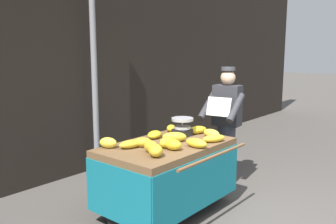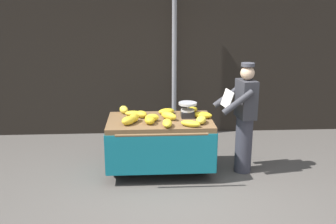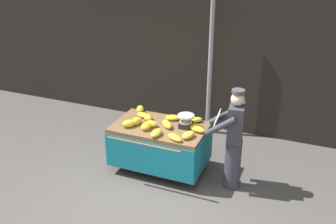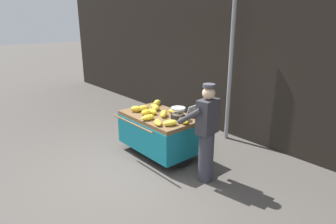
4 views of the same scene
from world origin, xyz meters
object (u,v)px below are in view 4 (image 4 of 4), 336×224
weighing_scale (178,113)px  banana_bunch_7 (156,108)px  banana_bunch_0 (146,112)px  banana_bunch_8 (144,108)px  banana_bunch_10 (164,114)px  banana_bunch_4 (148,117)px  banana_bunch_6 (136,109)px  banana_bunch_9 (183,121)px  banana_bunch_13 (155,106)px  banana_cart (160,126)px  vendor_person (206,133)px  banana_bunch_1 (157,103)px  banana_bunch_5 (158,123)px  street_pole (230,72)px  banana_bunch_12 (152,112)px  banana_bunch_2 (170,123)px  banana_bunch_3 (175,111)px  banana_bunch_11 (192,115)px

weighing_scale → banana_bunch_7: weighing_scale is taller
banana_bunch_0 → banana_bunch_8: 0.26m
banana_bunch_0 → banana_bunch_10: banana_bunch_0 is taller
banana_bunch_4 → banana_bunch_6: banana_bunch_6 is taller
banana_bunch_8 → banana_bunch_9: bearing=7.8°
weighing_scale → banana_bunch_9: size_ratio=0.95×
banana_bunch_7 → banana_bunch_13: banana_bunch_7 is taller
banana_bunch_8 → banana_cart: bearing=15.7°
banana_cart → vendor_person: 1.31m
weighing_scale → banana_bunch_13: (-0.83, 0.09, -0.07)m
banana_bunch_10 → banana_bunch_4: bearing=-96.8°
banana_bunch_1 → vendor_person: vendor_person is taller
banana_bunch_1 → banana_bunch_5: banana_bunch_1 is taller
weighing_scale → banana_bunch_6: (-0.90, -0.34, -0.05)m
street_pole → banana_bunch_4: size_ratio=11.30×
weighing_scale → vendor_person: vendor_person is taller
banana_bunch_9 → banana_bunch_13: bearing=171.3°
banana_cart → banana_bunch_10: (0.13, -0.00, 0.30)m
weighing_scale → banana_bunch_0: (-0.59, -0.32, -0.06)m
banana_cart → weighing_scale: 0.57m
banana_cart → banana_bunch_13: bearing=153.9°
banana_bunch_6 → vendor_person: 1.76m
banana_bunch_4 → banana_bunch_8: (-0.48, 0.25, 0.01)m
banana_bunch_4 → banana_bunch_6: bearing=168.1°
banana_bunch_6 → banana_bunch_7: banana_bunch_6 is taller
banana_bunch_4 → banana_bunch_12: (-0.21, 0.27, 0.01)m
banana_bunch_4 → banana_bunch_10: size_ratio=0.96×
banana_bunch_8 → banana_bunch_13: size_ratio=0.84×
weighing_scale → banana_bunch_7: size_ratio=1.31×
banana_bunch_9 → banana_bunch_2: bearing=-102.9°
weighing_scale → banana_bunch_2: 0.38m
banana_bunch_7 → vendor_person: bearing=-6.0°
street_pole → banana_bunch_5: (0.08, -2.11, -0.67)m
banana_cart → weighing_scale: size_ratio=5.74×
banana_bunch_0 → banana_bunch_2: size_ratio=0.81×
banana_bunch_13 → banana_bunch_9: bearing=-8.7°
banana_bunch_7 → banana_bunch_10: size_ratio=0.74×
banana_bunch_8 → banana_bunch_10: banana_bunch_8 is taller
banana_bunch_7 → banana_bunch_9: bearing=-5.6°
banana_cart → weighing_scale: bearing=13.7°
banana_bunch_7 → banana_cart: bearing=-24.4°
banana_bunch_3 → vendor_person: (1.17, -0.34, -0.03)m
banana_bunch_2 → banana_bunch_11: 0.61m
banana_bunch_1 → banana_bunch_5: size_ratio=0.71×
banana_bunch_9 → banana_bunch_12: size_ratio=1.38×
street_pole → banana_bunch_13: street_pole is taller
weighing_scale → banana_bunch_12: 0.59m
banana_bunch_1 → banana_bunch_13: banana_bunch_1 is taller
banana_bunch_7 → banana_bunch_10: bearing=-17.6°
street_pole → banana_bunch_8: size_ratio=13.23×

